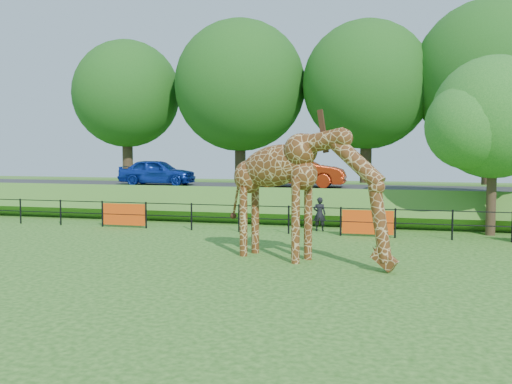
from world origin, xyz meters
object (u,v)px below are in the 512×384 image
tree_east (496,122)px  visitor (320,214)px  giraffe (307,195)px  car_blue (157,172)px  car_red (298,171)px

tree_east → visitor: bearing=-174.5°
giraffe → tree_east: (6.01, 6.88, 2.34)m
tree_east → giraffe: bearing=-131.1°
visitor → tree_east: 7.49m
giraffe → car_blue: 14.47m
visitor → car_red: bearing=-71.9°
giraffe → tree_east: 9.43m
car_blue → tree_east: bearing=-106.7°
giraffe → car_red: bearing=122.4°
car_red → tree_east: 9.55m
giraffe → car_blue: giraffe is taller
car_red → visitor: (1.77, -4.85, -1.49)m
car_blue → car_red: size_ratio=0.85×
giraffe → car_blue: (-9.59, 10.83, 0.14)m
car_red → tree_east: tree_east is taller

